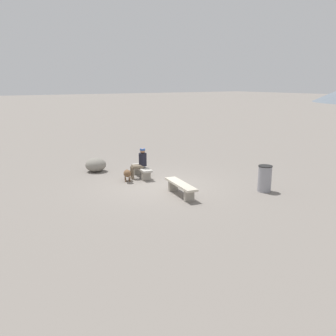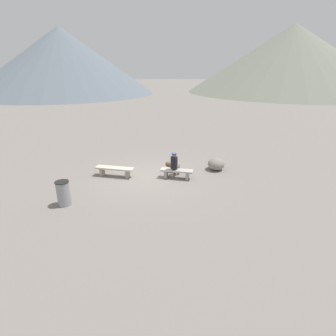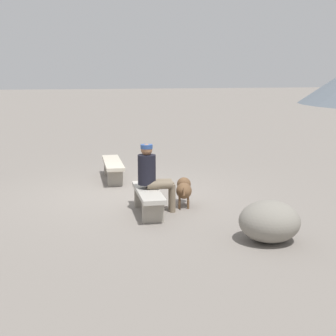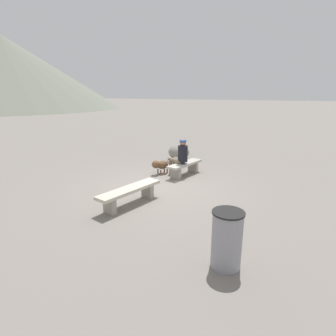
% 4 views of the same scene
% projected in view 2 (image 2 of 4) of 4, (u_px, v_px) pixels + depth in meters
% --- Properties ---
extents(ground, '(210.00, 210.00, 0.06)m').
position_uv_depth(ground, '(147.00, 177.00, 12.67)').
color(ground, gray).
extents(bench_left, '(1.90, 0.71, 0.46)m').
position_uv_depth(bench_left, '(115.00, 170.00, 12.59)').
color(bench_left, gray).
rests_on(bench_left, ground).
extents(bench_right, '(1.57, 0.64, 0.44)m').
position_uv_depth(bench_right, '(177.00, 172.00, 12.37)').
color(bench_right, gray).
rests_on(bench_right, ground).
extents(seated_person, '(0.44, 0.68, 1.25)m').
position_uv_depth(seated_person, '(175.00, 163.00, 12.34)').
color(seated_person, black).
rests_on(seated_person, ground).
extents(dog, '(0.71, 0.47, 0.51)m').
position_uv_depth(dog, '(172.00, 166.00, 13.13)').
color(dog, brown).
rests_on(dog, ground).
extents(trash_bin, '(0.51, 0.51, 0.97)m').
position_uv_depth(trash_bin, '(63.00, 193.00, 9.92)').
color(trash_bin, gray).
rests_on(trash_bin, ground).
extents(boulder, '(1.04, 1.09, 0.62)m').
position_uv_depth(boulder, '(216.00, 164.00, 13.43)').
color(boulder, gray).
rests_on(boulder, ground).
extents(distant_peak_0, '(39.99, 39.99, 12.69)m').
position_uv_depth(distant_peak_0, '(291.00, 59.00, 52.07)').
color(distant_peak_0, gray).
rests_on(distant_peak_0, ground).
extents(distant_peak_1, '(33.81, 33.81, 11.80)m').
position_uv_depth(distant_peak_1, '(62.00, 61.00, 49.43)').
color(distant_peak_1, slate).
rests_on(distant_peak_1, ground).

